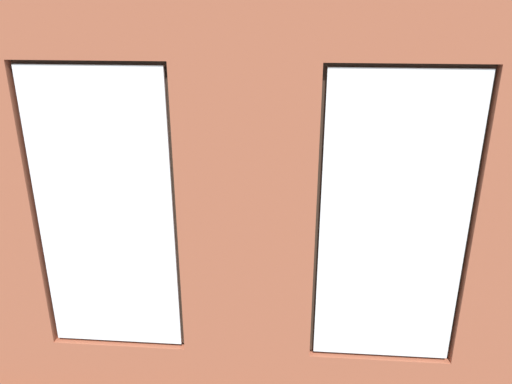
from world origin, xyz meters
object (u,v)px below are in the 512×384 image
object	(u,v)px
tv_flatscreen	(83,188)
papasan_chair	(277,184)
couch_by_window	(226,336)
potted_plant_near_tv	(99,247)
potted_plant_foreground_right	(143,163)
remote_gray	(246,227)
potted_plant_between_couches	(391,294)
coffee_table	(239,227)
media_console	(88,229)
potted_plant_mid_room_small	(308,223)
potted_plant_corner_near_left	(418,172)
cup_ceramic	(238,221)
potted_plant_by_left_couch	(390,198)
candle_jar	(270,217)
couch_left	(439,244)
remote_black	(204,225)

from	to	relation	value
tv_flatscreen	papasan_chair	distance (m)	3.11
couch_by_window	potted_plant_near_tv	bearing A→B (deg)	-39.00
potted_plant_foreground_right	remote_gray	bearing A→B (deg)	134.92
potted_plant_near_tv	potted_plant_between_couches	size ratio (longest dim) A/B	0.88
couch_by_window	potted_plant_near_tv	world-z (taller)	potted_plant_near_tv
coffee_table	media_console	xyz separation A→B (m)	(2.18, -0.10, -0.15)
potted_plant_mid_room_small	potted_plant_corner_near_left	size ratio (longest dim) A/B	0.53
potted_plant_near_tv	potted_plant_between_couches	world-z (taller)	potted_plant_between_couches
cup_ceramic	potted_plant_foreground_right	bearing A→B (deg)	-45.16
papasan_chair	potted_plant_by_left_couch	distance (m)	1.84
potted_plant_mid_room_small	couch_by_window	bearing A→B (deg)	72.47
candle_jar	potted_plant_corner_near_left	world-z (taller)	potted_plant_corner_near_left
potted_plant_between_couches	couch_left	bearing A→B (deg)	-115.97
couch_by_window	papasan_chair	xyz separation A→B (m)	(-0.32, -3.94, 0.10)
candle_jar	remote_gray	distance (m)	0.39
potted_plant_corner_near_left	remote_black	bearing A→B (deg)	32.25
candle_jar	tv_flatscreen	distance (m)	2.62
potted_plant_near_tv	potted_plant_corner_near_left	distance (m)	5.22
remote_black	media_console	bearing A→B (deg)	-159.29
cup_ceramic	media_console	bearing A→B (deg)	-2.53
couch_by_window	cup_ceramic	bearing A→B (deg)	-86.38
couch_by_window	potted_plant_corner_near_left	size ratio (longest dim) A/B	1.94
potted_plant_between_couches	potted_plant_near_tv	bearing A→B (deg)	-23.07
cup_ceramic	media_console	distance (m)	2.20
candle_jar	remote_gray	world-z (taller)	candle_jar
potted_plant_corner_near_left	candle_jar	bearing A→B (deg)	37.39
couch_by_window	potted_plant_near_tv	distance (m)	2.29
couch_left	potted_plant_by_left_couch	size ratio (longest dim) A/B	3.01
papasan_chair	candle_jar	bearing A→B (deg)	88.51
remote_black	papasan_chair	size ratio (longest dim) A/B	0.16
media_console	potted_plant_mid_room_small	world-z (taller)	potted_plant_mid_room_small
coffee_table	potted_plant_foreground_right	xyz separation A→B (m)	(1.87, -1.88, 0.27)
couch_left	remote_black	xyz separation A→B (m)	(3.11, -0.03, 0.14)
potted_plant_mid_room_small	potted_plant_corner_near_left	world-z (taller)	potted_plant_corner_near_left
couch_by_window	tv_flatscreen	bearing A→B (deg)	-45.47
couch_by_window	potted_plant_mid_room_small	bearing A→B (deg)	-107.53
coffee_table	media_console	size ratio (longest dim) A/B	1.61
cup_ceramic	potted_plant_by_left_couch	bearing A→B (deg)	-150.80
remote_gray	cup_ceramic	bearing A→B (deg)	-115.62
couch_left	potted_plant_corner_near_left	world-z (taller)	potted_plant_corner_near_left
candle_jar	remote_black	distance (m)	0.91
tv_flatscreen	potted_plant_mid_room_small	size ratio (longest dim) A/B	1.99
candle_jar	media_console	xyz separation A→B (m)	(2.60, 0.03, -0.27)
papasan_chair	potted_plant_between_couches	bearing A→B (deg)	106.81
potted_plant_mid_room_small	media_console	bearing A→B (deg)	3.29
media_console	potted_plant_between_couches	bearing A→B (deg)	148.77
potted_plant_corner_near_left	potted_plant_near_tv	bearing A→B (deg)	32.02
cup_ceramic	potted_plant_near_tv	distance (m)	1.83
couch_left	potted_plant_mid_room_small	size ratio (longest dim) A/B	3.34
potted_plant_mid_room_small	potted_plant_corner_near_left	distance (m)	2.50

